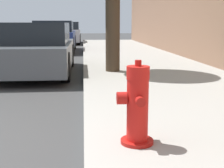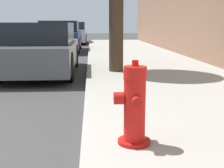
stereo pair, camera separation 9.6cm
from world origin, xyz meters
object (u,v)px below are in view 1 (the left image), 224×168
Objects in this scene: parked_car_mid at (55,37)px; parked_car_far at (67,33)px; parked_car_near at (37,49)px; fire_hydrant at (137,106)px.

parked_car_mid reaches higher than parked_car_far.
parked_car_near is at bearing -90.54° from parked_car_far.
parked_car_far is at bearing 87.88° from parked_car_mid.
parked_car_mid is (-0.10, 6.55, 0.05)m from parked_car_near.
parked_car_mid is 0.98× the size of parked_car_far.
parked_car_far is at bearing 95.07° from fire_hydrant.
parked_car_near reaches higher than fire_hydrant.
parked_car_mid is at bearing 98.61° from fire_hydrant.
parked_car_near is 12.43m from parked_car_far.
parked_car_near is 6.55m from parked_car_mid.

